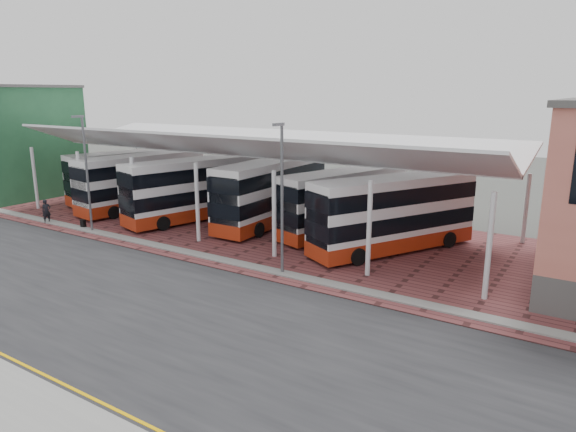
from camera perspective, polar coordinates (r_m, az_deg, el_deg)
name	(u,v)px	position (r m, az deg, el deg)	size (l,w,h in m)	color
ground	(171,306)	(24.56, -12.87, -9.68)	(140.00, 140.00, 0.00)	#42433F
road	(155,313)	(23.94, -14.59, -10.39)	(120.00, 14.00, 0.02)	black
forecourt	(339,244)	(33.40, 5.68, -3.06)	(72.00, 16.00, 0.06)	brown
north_kerb	(251,267)	(28.88, -4.09, -5.64)	(120.00, 0.80, 0.14)	slate
yellow_line_near	(25,373)	(20.82, -27.16, -15.29)	(120.00, 0.12, 0.01)	#E1A400
yellow_line_far	(33,370)	(20.95, -26.43, -15.03)	(120.00, 0.12, 0.01)	#E1A400
canopy	(247,146)	(37.25, -4.56, 7.74)	(37.00, 11.63, 7.07)	silver
shop_green	(19,142)	(53.64, -27.71, 7.30)	(6.40, 10.20, 10.22)	#286139
lamp_west	(86,170)	(37.80, -21.49, 4.74)	(0.16, 0.90, 8.07)	#5B5C63
lamp_east	(282,195)	(26.69, -0.70, 2.35)	(0.16, 0.90, 8.07)	#5B5C63
bus_0	(130,177)	(47.92, -17.19, 4.21)	(5.22, 11.02, 4.43)	white
bus_1	(142,182)	(44.18, -15.88, 3.63)	(4.17, 11.29, 4.55)	white
bus_2	(196,190)	(39.62, -10.20, 2.90)	(5.51, 11.54, 4.64)	white
bus_3	(272,193)	(37.67, -1.80, 2.62)	(3.02, 11.48, 4.71)	white
bus_4	(343,202)	(35.34, 6.18, 1.52)	(5.37, 10.81, 4.35)	white
bus_5	(393,215)	(31.78, 11.60, 0.16)	(7.49, 10.98, 4.57)	white
pedestrian	(46,211)	(42.19, -25.26, 0.48)	(0.64, 0.42, 1.77)	black
suitcase	(83,224)	(39.71, -21.81, -0.80)	(0.35, 0.25, 0.61)	black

